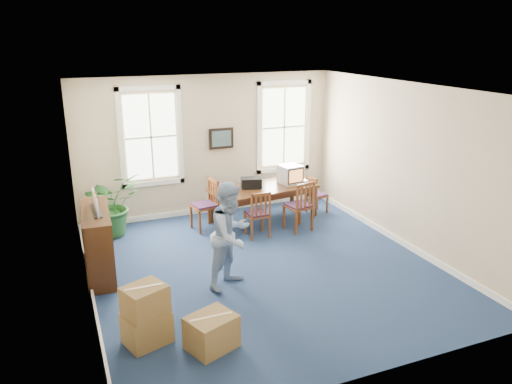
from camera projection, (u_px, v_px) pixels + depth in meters
name	position (u px, v px, depth m)	size (l,w,h in m)	color
floor	(263.00, 267.00, 9.05)	(6.50, 6.50, 0.00)	navy
ceiling	(264.00, 89.00, 8.08)	(6.50, 6.50, 0.00)	white
wall_back	(208.00, 145.00, 11.43)	(6.50, 6.50, 0.00)	#C1AD8E
wall_front	(375.00, 259.00, 5.70)	(6.50, 6.50, 0.00)	#C1AD8E
wall_left	(80.00, 205.00, 7.48)	(6.50, 6.50, 0.00)	#C1AD8E
wall_right	(406.00, 166.00, 9.65)	(6.50, 6.50, 0.00)	#C1AD8E
baseboard_back	(211.00, 209.00, 11.87)	(6.00, 0.04, 0.12)	white
baseboard_left	(93.00, 296.00, 7.96)	(0.04, 6.50, 0.12)	white
baseboard_right	(398.00, 240.00, 10.10)	(0.04, 6.50, 0.12)	white
window_left	(151.00, 137.00, 10.85)	(1.40, 0.12, 2.20)	white
window_right	(284.00, 127.00, 12.01)	(1.40, 0.12, 2.20)	white
wall_picture	(221.00, 138.00, 11.45)	(0.58, 0.06, 0.48)	black
conference_table	(263.00, 204.00, 11.21)	(2.33, 1.06, 0.79)	#3E2210
crt_tv	(290.00, 174.00, 11.32)	(0.46, 0.50, 0.42)	#B7B7BC
game_console	(304.00, 181.00, 11.44)	(0.16, 0.20, 0.05)	white
equipment_bag	(251.00, 183.00, 11.00)	(0.44, 0.29, 0.22)	black
chair_near_left	(257.00, 213.00, 10.30)	(0.45, 0.45, 1.01)	brown
chair_near_right	(298.00, 205.00, 10.63)	(0.50, 0.50, 1.11)	brown
chair_end_left	(204.00, 205.00, 10.66)	(0.49, 0.49, 1.10)	brown
chair_end_right	(317.00, 195.00, 11.69)	(0.40, 0.40, 0.89)	brown
man	(231.00, 235.00, 8.17)	(0.88, 0.68, 1.80)	#88A5CA
credenza	(98.00, 241.00, 8.64)	(0.45, 1.59, 1.25)	#3E2210
brochure_rack	(95.00, 197.00, 8.41)	(0.13, 0.76, 0.34)	#99999E
potted_plant	(111.00, 204.00, 10.35)	(1.20, 1.04, 1.33)	#215422
cardboard_boxes	(161.00, 306.00, 6.91)	(1.56, 1.56, 0.89)	olive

